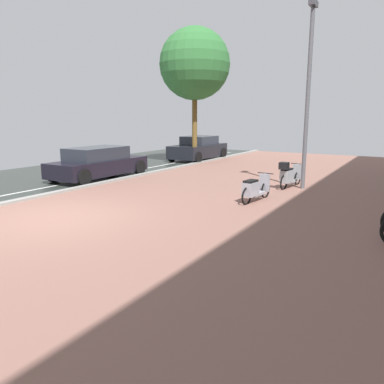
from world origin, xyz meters
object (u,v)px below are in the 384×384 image
(scooter_near, at_px, (254,189))
(lamp_post, at_px, (308,89))
(parked_car_far, at_px, (199,149))
(street_tree, at_px, (195,64))
(scooter_mid, at_px, (289,175))
(parked_car_near, at_px, (98,163))

(scooter_near, height_order, lamp_post, lamp_post)
(parked_car_far, bearing_deg, street_tree, -67.17)
(scooter_mid, distance_m, street_tree, 9.06)
(scooter_near, distance_m, scooter_mid, 2.70)
(scooter_near, relative_size, street_tree, 0.25)
(scooter_near, height_order, parked_car_far, parked_car_far)
(street_tree, bearing_deg, parked_car_far, 112.83)
(parked_car_far, xyz_separation_m, lamp_post, (7.57, -5.83, 2.74))
(scooter_near, bearing_deg, scooter_mid, 85.30)
(parked_car_far, height_order, lamp_post, lamp_post)
(lamp_post, bearing_deg, scooter_mid, -164.54)
(parked_car_far, height_order, street_tree, street_tree)
(scooter_mid, bearing_deg, lamp_post, 15.46)
(parked_car_far, xyz_separation_m, street_tree, (0.67, -1.59, 4.46))
(parked_car_near, relative_size, lamp_post, 0.69)
(parked_car_near, bearing_deg, lamp_post, 14.57)
(parked_car_far, bearing_deg, lamp_post, -37.62)
(scooter_mid, distance_m, lamp_post, 2.98)
(parked_car_near, distance_m, lamp_post, 8.48)
(scooter_near, xyz_separation_m, parked_car_far, (-6.88, 8.65, 0.26))
(scooter_near, bearing_deg, parked_car_near, 173.51)
(lamp_post, height_order, street_tree, street_tree)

